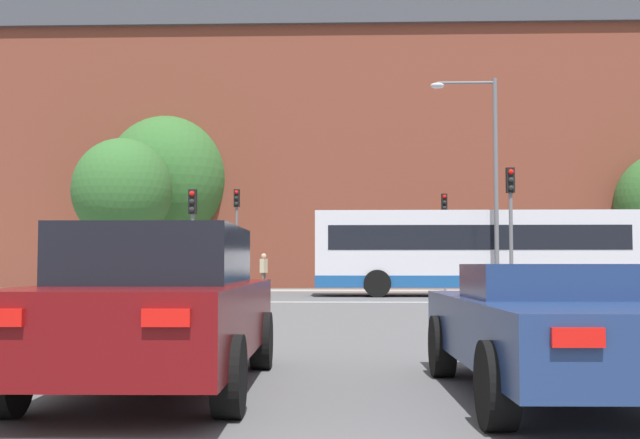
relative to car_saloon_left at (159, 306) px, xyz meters
name	(u,v)px	position (x,y,z in m)	size (l,w,h in m)	color
stop_line_strip	(342,302)	(1.65, 17.80, -0.78)	(7.57, 0.30, 0.01)	silver
far_pavement	(343,290)	(1.65, 29.26, -0.77)	(68.41, 2.50, 0.01)	#A09B91
brick_civic_building	(348,153)	(1.95, 40.66, 7.20)	(39.86, 15.61, 21.49)	brown
car_saloon_left	(159,306)	(0.00, 0.00, 0.00)	(2.00, 4.75, 1.54)	#600C0F
car_roadster_right	(564,327)	(3.70, -0.42, -0.15)	(2.06, 4.52, 1.18)	navy
bus_crossing_lead	(474,251)	(6.61, 22.86, 0.93)	(11.94, 2.77, 3.17)	silver
traffic_light_near_left	(192,225)	(-3.18, 18.11, 1.68)	(0.26, 0.31, 3.62)	slate
traffic_light_far_right	(445,226)	(6.27, 28.94, 2.18)	(0.26, 0.31, 4.42)	slate
traffic_light_near_right	(511,212)	(7.01, 17.89, 2.08)	(0.26, 0.31, 4.26)	slate
traffic_light_far_left	(237,223)	(-3.15, 28.35, 2.28)	(0.26, 0.31, 4.59)	slate
street_lamp_junction	(485,164)	(6.76, 21.10, 4.02)	(2.39, 0.36, 7.89)	slate
pedestrian_waiting	(554,271)	(11.15, 28.87, 0.12)	(0.43, 0.27, 1.56)	#333851
pedestrian_walking_east	(264,269)	(-2.01, 29.30, 0.22)	(0.34, 0.45, 1.71)	brown
tree_kerbside	(122,190)	(-8.56, 28.96, 3.83)	(4.58, 4.58, 7.03)	#4C3823
tree_distant	(167,180)	(-7.57, 33.73, 4.80)	(6.40, 6.40, 8.94)	#4C3823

